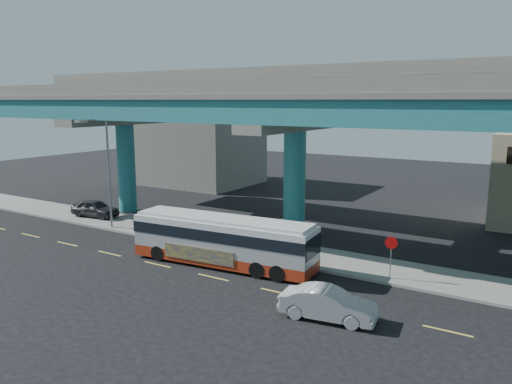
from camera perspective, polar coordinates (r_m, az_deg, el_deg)
The scene contains 10 objects.
ground at distance 27.47m, azimuth -4.53°, elevation -9.52°, with size 120.00×120.00×0.00m, color black.
sidewalk at distance 31.81m, azimuth 1.39°, elevation -6.55°, with size 70.00×4.00×0.15m, color gray.
lane_markings at distance 27.24m, azimuth -4.91°, elevation -9.69°, with size 58.00×0.12×0.01m.
viaduct at distance 33.58m, azimuth 4.63°, elevation 10.02°, with size 52.00×12.40×11.70m.
building_concrete at distance 57.25m, azimuth -6.50°, elevation 5.49°, with size 12.00×10.00×9.00m, color gray.
transit_bus at distance 28.68m, azimuth -3.79°, elevation -5.40°, with size 11.19×3.33×2.83m.
sedan at distance 22.31m, azimuth 8.23°, elevation -12.55°, with size 4.36×2.04×1.38m, color #AFAFB4.
parked_car at distance 42.03m, azimuth -17.93°, elevation -1.78°, with size 4.23×2.13×1.38m, color #2C2C31.
street_lamp at distance 37.14m, azimuth -17.21°, elevation 3.82°, with size 0.50×2.62×8.10m.
stop_sign at distance 27.02m, azimuth 15.18°, elevation -6.27°, with size 0.68×0.11×2.27m.
Camera 1 is at (15.40, -20.73, 9.36)m, focal length 35.00 mm.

